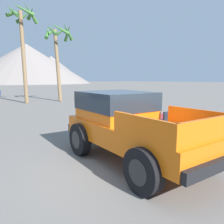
{
  "coord_description": "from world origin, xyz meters",
  "views": [
    {
      "loc": [
        -3.96,
        -4.46,
        2.34
      ],
      "look_at": [
        0.4,
        0.64,
        1.32
      ],
      "focal_mm": 35.0,
      "sensor_mm": 36.0,
      "label": 1
    }
  ],
  "objects": [
    {
      "name": "ground_plane",
      "position": [
        0.0,
        0.0,
        0.0
      ],
      "size": [
        320.0,
        320.0,
        0.0
      ],
      "primitive_type": "plane",
      "color": "slate"
    },
    {
      "name": "red_convertible_car",
      "position": [
        3.45,
        -0.13,
        0.44
      ],
      "size": [
        2.25,
        4.28,
        1.11
      ],
      "rotation": [
        0.0,
        0.0,
        -0.13
      ],
      "color": "red",
      "rests_on": "ground_plane"
    },
    {
      "name": "palm_tree_tall",
      "position": [
        3.44,
        17.04,
        6.72
      ],
      "size": [
        2.63,
        2.88,
        9.06
      ],
      "color": "brown",
      "rests_on": "ground_plane"
    },
    {
      "name": "orange_pickup_truck",
      "position": [
        0.44,
        0.0,
        1.12
      ],
      "size": [
        2.7,
        5.06,
        1.95
      ],
      "rotation": [
        0.0,
        0.0,
        -0.11
      ],
      "color": "orange",
      "rests_on": "ground_plane"
    },
    {
      "name": "palm_tree_short",
      "position": [
        6.84,
        16.68,
        5.85
      ],
      "size": [
        3.02,
        3.02,
        7.83
      ],
      "color": "brown",
      "rests_on": "ground_plane"
    }
  ]
}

